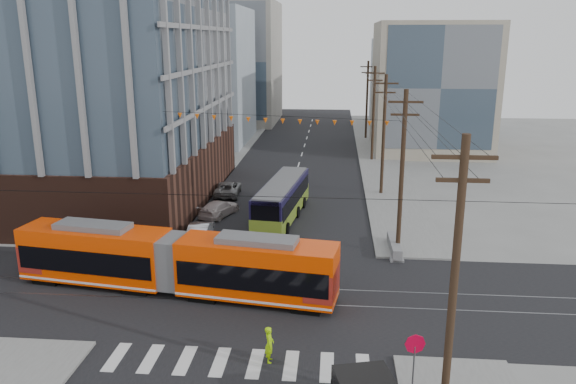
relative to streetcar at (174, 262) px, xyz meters
name	(u,v)px	position (x,y,z in m)	size (l,w,h in m)	color
ground	(248,330)	(4.85, -4.01, -1.80)	(160.00, 160.00, 0.00)	slate
office_building	(33,35)	(-17.15, 18.99, 12.50)	(30.00, 25.00, 28.60)	#381E16
bg_bldg_nw_near	(182,76)	(-12.15, 47.99, 7.20)	(18.00, 16.00, 18.00)	#8C99A5
bg_bldg_ne_near	(431,88)	(20.85, 43.99, 6.20)	(14.00, 14.00, 16.00)	gray
bg_bldg_nw_far	(231,63)	(-9.15, 67.99, 8.20)	(16.00, 18.00, 20.00)	gray
bg_bldg_ne_far	(423,84)	(22.85, 63.99, 5.20)	(16.00, 16.00, 14.00)	#8C99A5
utility_pole_near	(454,286)	(13.35, -10.01, 3.70)	(0.30, 0.30, 11.00)	black
utility_pole_far	(367,100)	(13.35, 51.99, 3.70)	(0.30, 0.30, 11.00)	black
streetcar	(174,262)	(0.00, 0.00, 0.00)	(18.64, 2.62, 3.59)	#EB3801
city_bus	(282,200)	(4.83, 14.00, -0.22)	(2.41, 11.13, 3.15)	black
parked_car_silver	(201,231)	(-0.52, 8.44, -1.11)	(1.45, 4.14, 1.37)	#ACAEB2
parked_car_white	(219,208)	(-0.36, 14.20, -1.16)	(1.79, 4.41, 1.28)	silver
parked_car_grey	(228,189)	(-0.80, 20.38, -1.14)	(2.18, 4.74, 1.32)	slate
pedestrian	(269,344)	(6.26, -6.75, -0.94)	(0.62, 0.41, 1.71)	#9CE207
stop_sign	(413,370)	(12.29, -9.03, -0.43)	(0.83, 0.83, 2.73)	#C30026
jersey_barrier	(394,246)	(13.15, 7.35, -1.40)	(0.90, 3.98, 0.80)	gray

